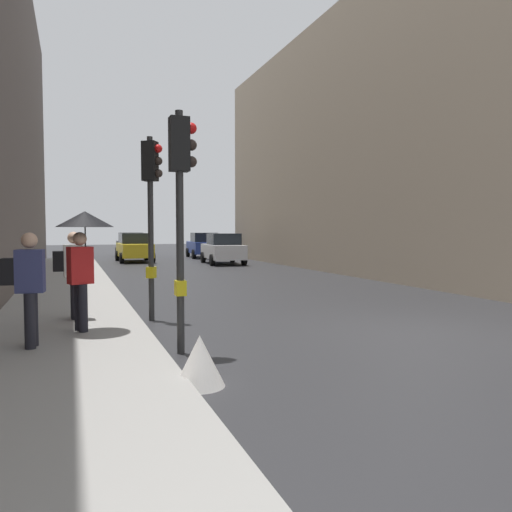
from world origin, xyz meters
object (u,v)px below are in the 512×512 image
Objects in this scene: car_dark_suv at (131,244)px; pedestrian_with_black_backpack at (72,270)px; traffic_light_near_right at (151,195)px; car_white_compact at (223,249)px; pedestrian_with_umbrella at (84,237)px; traffic_light_near_left at (181,187)px; pedestrian_with_grey_backpack at (27,283)px; warning_sign_triangle at (200,361)px; car_yellow_taxi at (134,248)px; car_blue_van at (203,245)px.

pedestrian_with_black_backpack is at bearing -98.75° from car_dark_suv.
traffic_light_near_right reaches higher than car_white_compact.
pedestrian_with_umbrella is 1.21× the size of pedestrian_with_black_backpack.
traffic_light_near_left is 1.79× the size of pedestrian_with_umbrella.
pedestrian_with_grey_backpack reaches higher than warning_sign_triangle.
car_dark_suv is 29.47m from pedestrian_with_grey_backpack.
pedestrian_with_black_backpack is (-1.62, -0.09, -1.56)m from traffic_light_near_right.
car_white_compact reaches higher than warning_sign_triangle.
pedestrian_with_grey_backpack is at bearing -129.38° from pedestrian_with_umbrella.
traffic_light_near_right is 5.30m from warning_sign_triangle.
traffic_light_near_right is at bearing -95.61° from car_yellow_taxi.
car_yellow_taxi is 5.94m from car_white_compact.
pedestrian_with_black_backpack is at bearing 74.76° from pedestrian_with_grey_backpack.
pedestrian_with_black_backpack is at bearing 98.83° from pedestrian_with_umbrella.
pedestrian_with_black_backpack is (-8.72, -23.14, 0.29)m from car_blue_van.
traffic_light_near_left is at bearing -108.57° from car_white_compact.
pedestrian_with_black_backpack is (0.64, 2.36, 0.00)m from pedestrian_with_grey_backpack.
pedestrian_with_umbrella is at bearing 50.62° from pedestrian_with_grey_backpack.
car_yellow_taxi is 6.48× the size of warning_sign_triangle.
traffic_light_near_left reaches higher than pedestrian_with_black_backpack.
traffic_light_near_right reaches higher than car_blue_van.
car_yellow_taxi is (1.99, 20.20, -1.84)m from traffic_light_near_right.
traffic_light_near_right is at bearing 44.90° from pedestrian_with_umbrella.
traffic_light_near_left is 5.88× the size of warning_sign_triangle.
car_blue_van is 1.02× the size of car_dark_suv.
car_blue_van is 1.00× the size of car_white_compact.
car_yellow_taxi is at bearing 85.13° from warning_sign_triangle.
pedestrian_with_grey_backpack reaches higher than car_yellow_taxi.
pedestrian_with_grey_backpack is at bearing -115.03° from car_white_compact.
pedestrian_with_grey_backpack is at bearing -105.24° from pedestrian_with_black_backpack.
pedestrian_with_umbrella is at bearing 131.46° from traffic_light_near_left.
car_blue_van is (7.10, 23.06, -1.84)m from traffic_light_near_right.
traffic_light_near_left reaches higher than pedestrian_with_umbrella.
pedestrian_with_umbrella is at bearing -98.95° from car_yellow_taxi.
pedestrian_with_umbrella reaches higher than warning_sign_triangle.
car_white_compact is 18.36m from pedestrian_with_black_backpack.
pedestrian_with_umbrella is 3.29× the size of warning_sign_triangle.
pedestrian_with_grey_backpack is (-0.85, -1.03, -0.68)m from pedestrian_with_umbrella.
pedestrian_with_grey_backpack is at bearing 165.81° from traffic_light_near_left.
car_white_compact is 1.02× the size of car_dark_suv.
warning_sign_triangle is at bearing -94.77° from traffic_light_near_left.
pedestrian_with_umbrella is 3.87m from warning_sign_triangle.
pedestrian_with_grey_backpack is (-8.79, -18.82, 0.29)m from car_white_compact.
traffic_light_near_right reaches higher than car_yellow_taxi.
pedestrian_with_grey_backpack is at bearing -99.29° from car_dark_suv.
car_blue_van is at bearing -37.82° from car_dark_suv.
pedestrian_with_grey_backpack is 3.23m from warning_sign_triangle.
car_white_compact is 2.02× the size of pedestrian_with_umbrella.
car_dark_suv is 2.39× the size of pedestrian_with_grey_backpack.
traffic_light_near_left is 0.91× the size of car_dark_suv.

